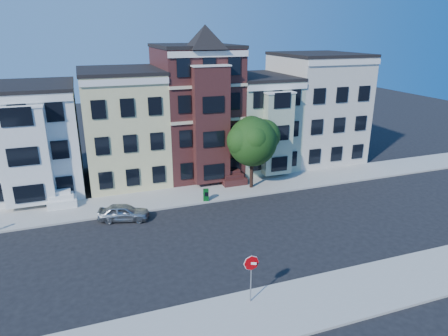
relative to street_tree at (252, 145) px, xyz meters
name	(u,v)px	position (x,y,z in m)	size (l,w,h in m)	color
ground	(254,233)	(-3.14, -7.79, -4.09)	(120.00, 120.00, 0.00)	black
far_sidewalk	(217,191)	(-3.14, 0.21, -4.02)	(60.00, 4.00, 0.15)	#9E9B93
near_sidewalk	(315,301)	(-3.14, -15.79, -4.02)	(60.00, 4.00, 0.15)	#9E9B93
house_white	(30,140)	(-18.14, 6.71, 0.41)	(8.00, 9.00, 9.00)	white
house_yellow	(124,127)	(-10.14, 6.71, 0.91)	(7.00, 9.00, 10.00)	beige
house_brown	(196,112)	(-3.14, 6.71, 1.91)	(7.00, 9.00, 12.00)	#3F1B1A
house_green	(256,122)	(3.36, 6.71, 0.41)	(6.00, 9.00, 9.00)	#9FB195
house_cream	(315,108)	(10.36, 6.71, 1.41)	(8.00, 9.00, 11.00)	beige
street_tree	(252,145)	(0.00, 0.00, 0.00)	(6.78, 6.78, 7.89)	#234818
parked_car	(124,212)	(-11.50, -2.59, -3.46)	(1.50, 3.73, 1.27)	#A0A4A9
newspaper_box	(206,195)	(-4.72, -1.49, -3.45)	(0.45, 0.40, 0.99)	#0A4F19
stop_sign	(251,276)	(-6.39, -14.71, -2.41)	(0.84, 0.12, 3.06)	#B40207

